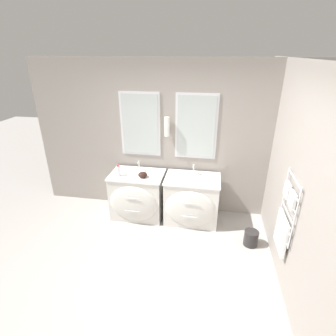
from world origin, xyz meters
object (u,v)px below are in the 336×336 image
Objects in this scene: toiletry_bottle at (118,171)px; amenity_bowl at (143,175)px; vanity_right at (191,200)px; waste_bin at (251,238)px; vanity_left at (137,195)px.

toiletry_bottle reaches higher than amenity_bowl.
amenity_bowl is at bearing -175.74° from vanity_right.
toiletry_bottle reaches higher than waste_bin.
vanity_left is at bearing 155.10° from amenity_bowl.
amenity_bowl is (-0.81, -0.06, 0.43)m from vanity_right.
amenity_bowl is (0.41, 0.00, -0.04)m from toiletry_bottle.
toiletry_bottle is at bearing 169.34° from waste_bin.
amenity_bowl is at bearing -24.90° from vanity_left.
vanity_left and vanity_right have the same top height.
vanity_right is 3.78× the size of waste_bin.
toiletry_bottle is at bearing -167.87° from vanity_left.
vanity_right is 0.92m from amenity_bowl.
waste_bin is at bearing -13.11° from amenity_bowl.
vanity_right is at bearing 4.26° from amenity_bowl.
vanity_left is 6.01× the size of amenity_bowl.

